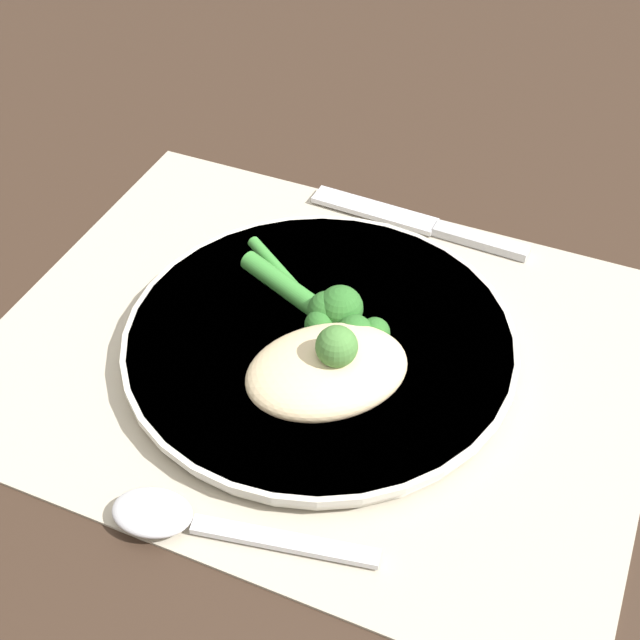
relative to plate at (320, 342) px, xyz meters
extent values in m
plane|color=#332319|center=(0.00, 0.00, -0.01)|extent=(3.00, 3.00, 0.00)
cube|color=#B2A893|center=(0.00, 0.00, -0.01)|extent=(0.45, 0.35, 0.00)
cylinder|color=silver|center=(0.00, 0.00, 0.00)|extent=(0.26, 0.26, 0.01)
cylinder|color=beige|center=(0.00, 0.00, 0.00)|extent=(0.27, 0.27, 0.01)
ellipsoid|color=beige|center=(0.02, -0.04, 0.02)|extent=(0.13, 0.13, 0.03)
sphere|color=#477F38|center=(0.03, -0.04, 0.04)|extent=(0.03, 0.03, 0.03)
cylinder|color=#3D8E38|center=(-0.03, 0.02, 0.01)|extent=(0.11, 0.06, 0.01)
sphere|color=#2D6B28|center=(0.03, 0.00, 0.02)|extent=(0.03, 0.03, 0.03)
sphere|color=#2D6B28|center=(0.03, -0.01, 0.02)|extent=(0.02, 0.02, 0.02)
sphere|color=#2D6B28|center=(0.04, 0.01, 0.02)|extent=(0.02, 0.02, 0.02)
cylinder|color=#3D8E38|center=(-0.04, 0.04, 0.01)|extent=(0.09, 0.06, 0.01)
sphere|color=#2D6B28|center=(0.00, 0.01, 0.02)|extent=(0.03, 0.03, 0.03)
sphere|color=#2D6B28|center=(0.00, 0.00, 0.02)|extent=(0.02, 0.02, 0.02)
sphere|color=#2D6B28|center=(0.01, 0.02, 0.02)|extent=(0.03, 0.03, 0.03)
cube|color=silver|center=(-0.02, 0.16, -0.01)|extent=(0.11, 0.02, 0.00)
cube|color=#AFAFB3|center=(0.07, 0.16, -0.01)|extent=(0.08, 0.02, 0.01)
cube|color=silver|center=(0.04, -0.15, -0.01)|extent=(0.11, 0.03, 0.00)
ellipsoid|color=silver|center=(-0.04, -0.16, 0.00)|extent=(0.05, 0.04, 0.01)
camera|label=1|loc=(0.17, -0.39, 0.43)|focal=50.00mm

